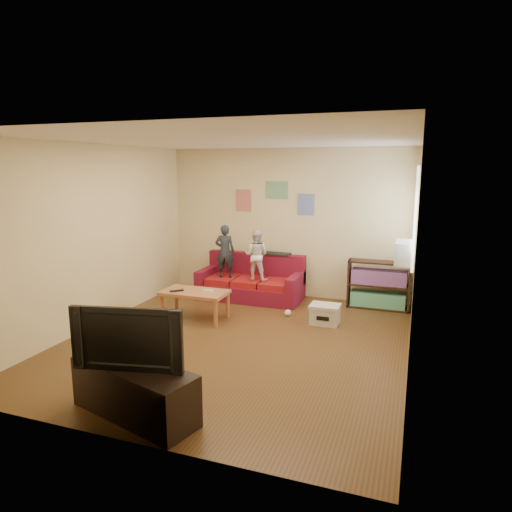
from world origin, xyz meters
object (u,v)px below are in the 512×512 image
(child_b, at_px, (256,255))
(bookshelf, at_px, (378,287))
(child_a, at_px, (225,251))
(sofa, at_px, (252,283))
(file_box, at_px, (325,314))
(tv_stand, at_px, (134,391))
(coffee_table, at_px, (195,295))
(television, at_px, (131,336))

(child_b, bearing_deg, bookshelf, -173.21)
(child_a, height_order, bookshelf, child_a)
(child_b, bearing_deg, sofa, -49.10)
(file_box, bearing_deg, child_a, 158.18)
(child_b, relative_size, tv_stand, 0.67)
(coffee_table, relative_size, file_box, 2.30)
(child_b, xyz_separation_m, file_box, (1.40, -0.80, -0.68))
(child_b, xyz_separation_m, coffee_table, (-0.57, -1.26, -0.44))
(bookshelf, height_order, television, television)
(child_b, distance_m, television, 4.01)
(television, bearing_deg, bookshelf, 54.47)
(sofa, bearing_deg, child_b, -47.84)
(sofa, distance_m, bookshelf, 2.24)
(television, bearing_deg, tv_stand, 0.00)
(file_box, relative_size, tv_stand, 0.33)
(child_b, distance_m, tv_stand, 4.05)
(coffee_table, bearing_deg, tv_stand, -74.66)
(child_a, relative_size, child_b, 1.07)
(file_box, relative_size, television, 0.42)
(child_a, xyz_separation_m, coffee_table, (0.03, -1.26, -0.48))
(child_a, xyz_separation_m, bookshelf, (2.69, 0.29, -0.51))
(coffee_table, xyz_separation_m, television, (0.75, -2.74, 0.42))
(sofa, distance_m, child_a, 0.77)
(sofa, bearing_deg, tv_stand, -85.51)
(tv_stand, relative_size, television, 1.27)
(coffee_table, height_order, file_box, coffee_table)
(child_a, height_order, tv_stand, child_a)
(file_box, bearing_deg, television, -110.79)
(sofa, xyz_separation_m, child_a, (-0.45, -0.16, 0.60))
(sofa, bearing_deg, child_a, -160.10)
(coffee_table, xyz_separation_m, tv_stand, (0.75, -2.74, -0.14))
(child_a, bearing_deg, bookshelf, 172.21)
(child_a, distance_m, television, 4.08)
(tv_stand, xyz_separation_m, television, (0.00, 0.00, 0.56))
(sofa, height_order, file_box, sofa)
(bookshelf, bearing_deg, file_box, -122.30)
(child_a, xyz_separation_m, tv_stand, (0.78, -4.00, -0.62))
(bookshelf, height_order, tv_stand, bookshelf)
(child_a, distance_m, bookshelf, 2.75)
(tv_stand, bearing_deg, bookshelf, 81.74)
(sofa, bearing_deg, coffee_table, -106.65)
(child_b, xyz_separation_m, bookshelf, (2.09, 0.29, -0.47))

